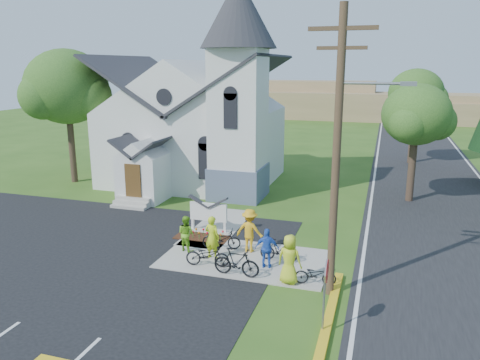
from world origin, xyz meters
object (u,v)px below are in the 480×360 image
(bike_0, at_px, (221,239))
(cyclist_4, at_px, (289,259))
(bike_2, at_px, (207,255))
(bike_4, at_px, (315,274))
(bike_1, at_px, (236,262))
(cyclist_2, at_px, (267,248))
(cyclist_1, at_px, (186,233))
(cyclist_3, at_px, (250,230))
(utility_pole, at_px, (339,147))
(stop_sign, at_px, (326,281))
(church_sign, at_px, (208,212))
(cyclist_0, at_px, (212,237))
(bike_3, at_px, (279,250))

(bike_0, distance_m, cyclist_4, 4.36)
(bike_2, xyz_separation_m, bike_4, (4.46, -0.35, -0.07))
(bike_1, bearing_deg, cyclist_2, -38.01)
(cyclist_1, height_order, cyclist_2, cyclist_2)
(cyclist_4, bearing_deg, bike_2, 1.02)
(cyclist_3, distance_m, bike_4, 4.06)
(utility_pole, bearing_deg, cyclist_3, 144.10)
(stop_sign, bearing_deg, bike_4, 103.07)
(bike_4, bearing_deg, church_sign, 46.94)
(church_sign, xyz_separation_m, cyclist_0, (1.34, -3.05, -0.04))
(cyclist_1, distance_m, cyclist_3, 2.82)
(bike_4, bearing_deg, utility_pole, -132.19)
(bike_0, relative_size, cyclist_4, 0.91)
(utility_pole, xyz_separation_m, cyclist_4, (-1.63, 0.30, -4.40))
(stop_sign, distance_m, bike_3, 5.64)
(bike_2, relative_size, cyclist_4, 0.94)
(cyclist_0, xyz_separation_m, bike_3, (2.78, 0.54, -0.45))
(cyclist_0, distance_m, cyclist_1, 1.48)
(church_sign, height_order, cyclist_1, church_sign)
(church_sign, xyz_separation_m, cyclist_2, (3.80, -3.29, -0.15))
(cyclist_0, height_order, cyclist_2, cyclist_0)
(cyclist_1, bearing_deg, bike_2, 158.84)
(bike_0, bearing_deg, stop_sign, -146.19)
(church_sign, bearing_deg, stop_sign, -48.12)
(bike_0, height_order, bike_4, bike_0)
(church_sign, relative_size, cyclist_3, 1.14)
(church_sign, bearing_deg, cyclist_4, -41.71)
(stop_sign, distance_m, bike_0, 7.68)
(bike_3, distance_m, cyclist_4, 2.11)
(bike_0, xyz_separation_m, bike_3, (2.76, -0.56, 0.03))
(bike_2, height_order, bike_3, bike_3)
(bike_1, bearing_deg, cyclist_1, 60.64)
(utility_pole, xyz_separation_m, bike_3, (-2.44, 2.19, -4.87))
(utility_pole, xyz_separation_m, bike_2, (-5.12, 0.81, -4.88))
(cyclist_1, relative_size, cyclist_2, 0.97)
(cyclist_0, bearing_deg, bike_0, -79.31)
(bike_2, height_order, cyclist_3, cyclist_3)
(cyclist_4, bearing_deg, bike_3, -57.33)
(cyclist_0, distance_m, bike_2, 0.96)
(church_sign, distance_m, utility_pole, 9.18)
(cyclist_2, bearing_deg, bike_1, 42.63)
(cyclist_1, xyz_separation_m, cyclist_3, (2.71, 0.74, 0.17))
(stop_sign, bearing_deg, bike_3, 117.20)
(bike_2, xyz_separation_m, cyclist_3, (1.21, 2.02, 0.49))
(stop_sign, bearing_deg, cyclist_4, 119.51)
(bike_1, bearing_deg, cyclist_3, 6.75)
(church_sign, relative_size, cyclist_2, 1.33)
(cyclist_2, bearing_deg, bike_0, -35.80)
(bike_2, relative_size, bike_4, 1.16)
(church_sign, bearing_deg, cyclist_1, -91.25)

